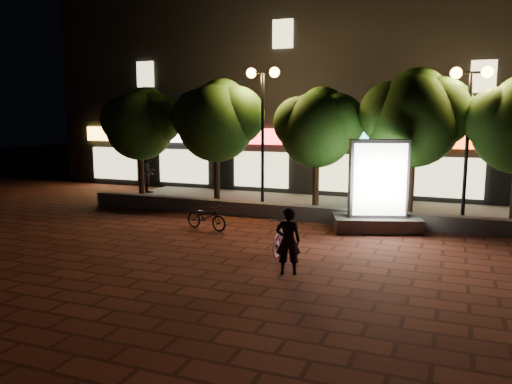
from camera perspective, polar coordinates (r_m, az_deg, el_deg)
The scene contains 15 objects.
ground at distance 13.80m, azimuth -1.10°, elevation -6.28°, with size 80.00×80.00×0.00m, color maroon.
retaining_wall at distance 17.41m, azimuth 3.96°, elevation -2.28°, with size 16.00×0.45×0.50m, color #65635D.
sidewalk at distance 19.81m, azimuth 6.14°, elevation -1.57°, with size 16.00×5.00×0.08m, color #65635D.
building_block at distance 25.85m, azimuth 10.22°, elevation 11.78°, with size 28.00×8.12×11.30m.
tree_far_left at distance 21.48m, azimuth -12.83°, elevation 7.79°, with size 3.36×2.80×4.63m.
tree_left at distance 19.73m, azimuth -4.31°, elevation 8.35°, with size 3.60×3.00×4.89m.
tree_mid at distance 18.35m, azimuth 7.11°, elevation 7.56°, with size 3.24×2.70×4.50m.
tree_right at distance 17.81m, azimuth 17.59°, elevation 8.32°, with size 3.72×3.10×5.07m.
street_lamp_left at distance 18.72m, azimuth 0.76°, elevation 10.14°, with size 1.26×0.36×5.18m.
street_lamp_right at distance 17.51m, azimuth 23.01°, elevation 9.10°, with size 1.26×0.36×4.98m.
ad_kiosk at distance 16.00m, azimuth 13.58°, elevation -0.24°, with size 2.90×2.07×2.83m.
scooter_pink at distance 13.13m, azimuth 3.07°, elevation -4.79°, with size 0.48×1.69×1.01m, color #C07AB0.
rider at distance 11.39m, azimuth 3.66°, elevation -5.56°, with size 0.56×0.37×1.54m, color black.
scooter_parked at distance 15.88m, azimuth -5.64°, elevation -2.84°, with size 0.53×1.52×0.80m, color black.
pedestrian at distance 22.94m, azimuth -12.08°, elevation 2.18°, with size 0.92×0.72×1.89m, color black.
Camera 1 is at (5.13, -12.30, 3.59)m, focal length 35.36 mm.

